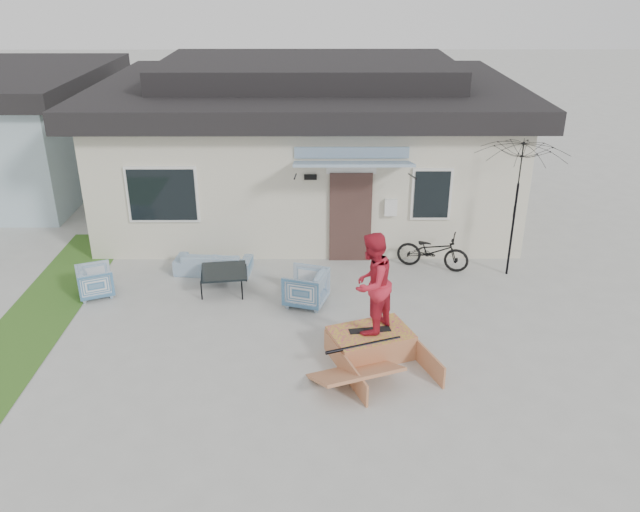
{
  "coord_description": "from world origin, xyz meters",
  "views": [
    {
      "loc": [
        0.26,
        -9.19,
        6.28
      ],
      "look_at": [
        0.3,
        1.8,
        1.3
      ],
      "focal_mm": 36.23,
      "sensor_mm": 36.0,
      "label": 1
    }
  ],
  "objects_px": {
    "armchair_right": "(306,286)",
    "skateboard": "(370,330)",
    "coffee_table": "(224,280)",
    "bicycle": "(433,247)",
    "loveseat": "(213,259)",
    "patio_umbrella": "(516,199)",
    "skater": "(372,282)",
    "skate_ramp": "(371,343)",
    "armchair_left": "(95,280)"
  },
  "relations": [
    {
      "from": "armchair_left",
      "to": "bicycle",
      "type": "relative_size",
      "value": 0.44
    },
    {
      "from": "skate_ramp",
      "to": "skateboard",
      "type": "distance_m",
      "value": 0.25
    },
    {
      "from": "armchair_right",
      "to": "bicycle",
      "type": "distance_m",
      "value": 3.28
    },
    {
      "from": "coffee_table",
      "to": "patio_umbrella",
      "type": "height_order",
      "value": "patio_umbrella"
    },
    {
      "from": "patio_umbrella",
      "to": "skate_ramp",
      "type": "bearing_deg",
      "value": -135.37
    },
    {
      "from": "loveseat",
      "to": "skate_ramp",
      "type": "relative_size",
      "value": 0.93
    },
    {
      "from": "bicycle",
      "to": "loveseat",
      "type": "bearing_deg",
      "value": 111.37
    },
    {
      "from": "armchair_left",
      "to": "skateboard",
      "type": "bearing_deg",
      "value": -134.89
    },
    {
      "from": "armchair_left",
      "to": "coffee_table",
      "type": "height_order",
      "value": "armchair_left"
    },
    {
      "from": "armchair_left",
      "to": "coffee_table",
      "type": "bearing_deg",
      "value": -108.51
    },
    {
      "from": "patio_umbrella",
      "to": "coffee_table",
      "type": "bearing_deg",
      "value": -172.84
    },
    {
      "from": "skateboard",
      "to": "skate_ramp",
      "type": "bearing_deg",
      "value": -78.11
    },
    {
      "from": "skater",
      "to": "loveseat",
      "type": "bearing_deg",
      "value": -101.54
    },
    {
      "from": "armchair_left",
      "to": "skate_ramp",
      "type": "xyz_separation_m",
      "value": [
        5.51,
        -2.26,
        -0.13
      ]
    },
    {
      "from": "armchair_right",
      "to": "skateboard",
      "type": "bearing_deg",
      "value": 49.51
    },
    {
      "from": "armchair_left",
      "to": "bicycle",
      "type": "bearing_deg",
      "value": -102.83
    },
    {
      "from": "loveseat",
      "to": "skateboard",
      "type": "relative_size",
      "value": 2.3
    },
    {
      "from": "bicycle",
      "to": "skateboard",
      "type": "height_order",
      "value": "bicycle"
    },
    {
      "from": "loveseat",
      "to": "skate_ramp",
      "type": "xyz_separation_m",
      "value": [
        3.24,
        -3.34,
        -0.1
      ]
    },
    {
      "from": "loveseat",
      "to": "patio_umbrella",
      "type": "distance_m",
      "value": 6.67
    },
    {
      "from": "skateboard",
      "to": "skater",
      "type": "distance_m",
      "value": 0.92
    },
    {
      "from": "patio_umbrella",
      "to": "skate_ramp",
      "type": "height_order",
      "value": "patio_umbrella"
    },
    {
      "from": "patio_umbrella",
      "to": "skate_ramp",
      "type": "distance_m",
      "value": 4.85
    },
    {
      "from": "loveseat",
      "to": "skater",
      "type": "distance_m",
      "value": 4.73
    },
    {
      "from": "armchair_right",
      "to": "skate_ramp",
      "type": "distance_m",
      "value": 2.21
    },
    {
      "from": "armchair_right",
      "to": "loveseat",
      "type": "bearing_deg",
      "value": -107.83
    },
    {
      "from": "coffee_table",
      "to": "bicycle",
      "type": "xyz_separation_m",
      "value": [
        4.54,
        1.07,
        0.29
      ]
    },
    {
      "from": "bicycle",
      "to": "armchair_right",
      "type": "bearing_deg",
      "value": 139.55
    },
    {
      "from": "loveseat",
      "to": "patio_umbrella",
      "type": "xyz_separation_m",
      "value": [
        6.52,
        -0.1,
        1.42
      ]
    },
    {
      "from": "loveseat",
      "to": "skater",
      "type": "height_order",
      "value": "skater"
    },
    {
      "from": "loveseat",
      "to": "patio_umbrella",
      "type": "height_order",
      "value": "patio_umbrella"
    },
    {
      "from": "skater",
      "to": "armchair_right",
      "type": "bearing_deg",
      "value": -113.79
    },
    {
      "from": "bicycle",
      "to": "skateboard",
      "type": "bearing_deg",
      "value": 173.49
    },
    {
      "from": "armchair_left",
      "to": "armchair_right",
      "type": "relative_size",
      "value": 0.88
    },
    {
      "from": "armchair_right",
      "to": "skateboard",
      "type": "xyz_separation_m",
      "value": [
        1.15,
        -1.83,
        0.08
      ]
    },
    {
      "from": "patio_umbrella",
      "to": "loveseat",
      "type": "bearing_deg",
      "value": 179.11
    },
    {
      "from": "armchair_left",
      "to": "loveseat",
      "type": "bearing_deg",
      "value": -87.54
    },
    {
      "from": "coffee_table",
      "to": "skateboard",
      "type": "height_order",
      "value": "skateboard"
    },
    {
      "from": "bicycle",
      "to": "skate_ramp",
      "type": "distance_m",
      "value": 3.91
    },
    {
      "from": "loveseat",
      "to": "armchair_right",
      "type": "bearing_deg",
      "value": 149.84
    },
    {
      "from": "skateboard",
      "to": "patio_umbrella",
      "type": "bearing_deg",
      "value": 35.49
    },
    {
      "from": "armchair_left",
      "to": "coffee_table",
      "type": "distance_m",
      "value": 2.64
    },
    {
      "from": "loveseat",
      "to": "armchair_left",
      "type": "height_order",
      "value": "armchair_left"
    },
    {
      "from": "skate_ramp",
      "to": "skater",
      "type": "distance_m",
      "value": 1.18
    },
    {
      "from": "bicycle",
      "to": "skater",
      "type": "xyz_separation_m",
      "value": [
        -1.67,
        -3.49,
        0.88
      ]
    },
    {
      "from": "armchair_left",
      "to": "patio_umbrella",
      "type": "height_order",
      "value": "patio_umbrella"
    },
    {
      "from": "patio_umbrella",
      "to": "skateboard",
      "type": "xyz_separation_m",
      "value": [
        -3.29,
        -3.19,
        -1.27
      ]
    },
    {
      "from": "bicycle",
      "to": "skater",
      "type": "relative_size",
      "value": 0.9
    },
    {
      "from": "armchair_right",
      "to": "skate_ramp",
      "type": "xyz_separation_m",
      "value": [
        1.17,
        -1.87,
        -0.17
      ]
    },
    {
      "from": "loveseat",
      "to": "patio_umbrella",
      "type": "relative_size",
      "value": 0.71
    }
  ]
}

